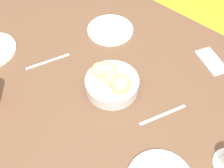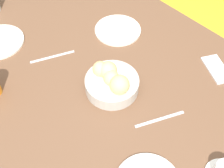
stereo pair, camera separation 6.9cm
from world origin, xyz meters
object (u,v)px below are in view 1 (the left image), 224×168
Objects in this scene: couch at (219,22)px; knife_silver at (162,116)px; plate_far_center at (110,30)px; cell_phone at (212,61)px; bread_basket at (112,82)px; fork_silver at (48,61)px.

knife_silver is (0.27, -1.18, 0.43)m from couch.
couch reaches higher than knife_silver.
plate_far_center is 1.18× the size of knife_silver.
couch is 10.62× the size of cell_phone.
cell_phone is (0.27, -0.82, 0.44)m from couch.
bread_basket is (0.05, -1.21, 0.48)m from couch.
bread_basket is 0.23m from knife_silver.
couch is 9.78× the size of knife_silver.
bread_basket is at bearing -172.05° from knife_silver.
bread_basket reaches higher than plate_far_center.
cell_phone is at bearing -71.78° from couch.
bread_basket reaches higher than cell_phone.
knife_silver is at bearing -25.68° from plate_far_center.
fork_silver is 0.53m from knife_silver.
plate_far_center is at bearing -100.71° from couch.
couch is at bearing 79.15° from fork_silver.
plate_far_center is at bearing 133.14° from bread_basket.
fork_silver is (-0.06, -0.32, -0.00)m from plate_far_center.
plate_far_center reaches higher than cell_phone.
plate_far_center is 1.17× the size of fork_silver.
knife_silver is at bearing -77.00° from couch.
plate_far_center is (-0.23, 0.25, -0.04)m from bread_basket.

